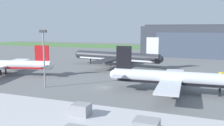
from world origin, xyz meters
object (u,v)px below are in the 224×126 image
object	(u,v)px
maintenance_hangar	(212,41)
airliner_near_right	(174,79)
apron_light_mast	(44,54)
airliner_far_left	(116,57)

from	to	relation	value
maintenance_hangar	airliner_near_right	size ratio (longest dim) A/B	2.24
maintenance_hangar	apron_light_mast	distance (m)	118.19
maintenance_hangar	airliner_far_left	distance (m)	73.61
maintenance_hangar	apron_light_mast	xyz separation A→B (m)	(-49.51, -107.31, 0.52)
maintenance_hangar	apron_light_mast	world-z (taller)	maintenance_hangar
airliner_far_left	airliner_near_right	bearing A→B (deg)	-51.42
airliner_near_right	airliner_far_left	world-z (taller)	airliner_far_left
maintenance_hangar	airliner_near_right	xyz separation A→B (m)	(-11.46, -99.45, -5.87)
airliner_near_right	apron_light_mast	size ratio (longest dim) A/B	2.18
maintenance_hangar	airliner_far_left	world-z (taller)	maintenance_hangar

